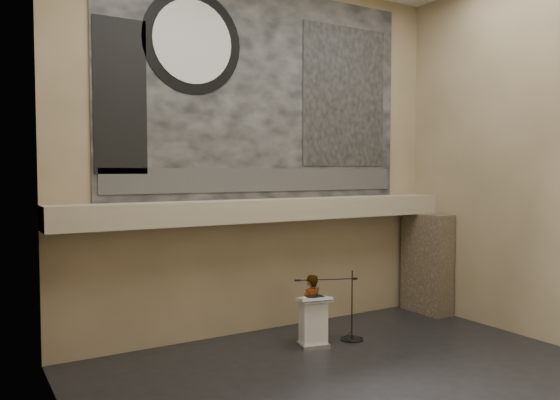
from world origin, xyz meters
TOP-DOWN VIEW (x-y plane):
  - floor at (0.00, 0.00)m, footprint 10.00×10.00m
  - wall_back at (0.00, 4.00)m, footprint 10.00×0.02m
  - wall_left at (-5.00, 0.00)m, footprint 0.02×8.00m
  - wall_right at (5.00, 0.00)m, footprint 0.02×8.00m
  - soffit at (0.00, 3.60)m, footprint 10.00×0.80m
  - sprinkler_left at (-1.60, 3.55)m, footprint 0.04×0.04m
  - sprinkler_right at (1.90, 3.55)m, footprint 0.04×0.04m
  - banner at (0.00, 3.97)m, footprint 8.00×0.05m
  - banner_text_strip at (0.00, 3.93)m, footprint 7.76×0.02m
  - banner_clock_rim at (-1.80, 3.93)m, footprint 2.30×0.02m
  - banner_clock_face at (-1.80, 3.91)m, footprint 1.84×0.02m
  - banner_building_print at (2.40, 3.93)m, footprint 2.60×0.02m
  - banner_brick_print at (-3.40, 3.93)m, footprint 1.10×0.02m
  - stone_pier at (4.65, 3.15)m, footprint 0.60×1.40m
  - lectern at (0.31, 2.30)m, footprint 0.80×0.64m
  - binder at (0.33, 2.25)m, footprint 0.35×0.29m
  - papers at (0.18, 2.26)m, footprint 0.28×0.34m
  - speaker_person at (0.46, 2.61)m, footprint 0.63×0.49m
  - mic_stand at (1.30, 2.26)m, footprint 1.51×0.77m

SIDE VIEW (x-z plane):
  - floor at x=0.00m, z-range 0.00..0.00m
  - mic_stand at x=1.30m, z-range -0.56..1.04m
  - lectern at x=0.31m, z-range -0.01..1.12m
  - speaker_person at x=0.46m, z-range 0.00..1.53m
  - papers at x=0.18m, z-range 1.10..1.10m
  - binder at x=0.33m, z-range 1.10..1.14m
  - stone_pier at x=4.65m, z-range 0.00..2.70m
  - sprinkler_left at x=-1.60m, z-range 2.64..2.70m
  - sprinkler_right at x=1.90m, z-range 2.64..2.70m
  - soffit at x=0.00m, z-range 2.70..3.20m
  - banner_text_strip at x=0.00m, z-range 3.38..3.93m
  - wall_back at x=0.00m, z-range 0.00..8.50m
  - wall_left at x=-5.00m, z-range 0.00..8.50m
  - wall_right at x=5.00m, z-range 0.00..8.50m
  - banner_brick_print at x=-3.40m, z-range 3.80..7.00m
  - banner at x=0.00m, z-range 3.20..8.20m
  - banner_building_print at x=2.40m, z-range 4.00..7.60m
  - banner_clock_rim at x=-1.80m, z-range 5.55..7.85m
  - banner_clock_face at x=-1.80m, z-range 5.78..7.62m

